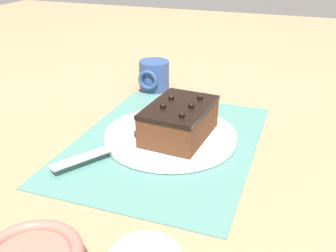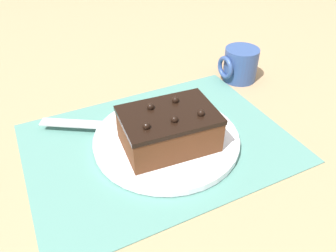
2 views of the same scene
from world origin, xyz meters
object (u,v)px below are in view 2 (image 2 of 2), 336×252
object	(u,v)px
coffee_mug	(240,65)
serving_knife	(131,125)
cake_plate	(166,139)
chocolate_cake	(169,129)

from	to	relation	value
coffee_mug	serving_knife	bearing A→B (deg)	15.48
serving_knife	coffee_mug	xyz separation A→B (m)	(-0.30, -0.08, 0.02)
cake_plate	coffee_mug	distance (m)	0.29
chocolate_cake	serving_knife	bearing A→B (deg)	-59.32
cake_plate	serving_knife	size ratio (longest dim) A/B	1.14
cake_plate	serving_knife	distance (m)	0.07
chocolate_cake	coffee_mug	bearing A→B (deg)	-149.17
serving_knife	coffee_mug	bearing A→B (deg)	-42.90
serving_knife	coffee_mug	distance (m)	0.32
chocolate_cake	serving_knife	world-z (taller)	chocolate_cake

